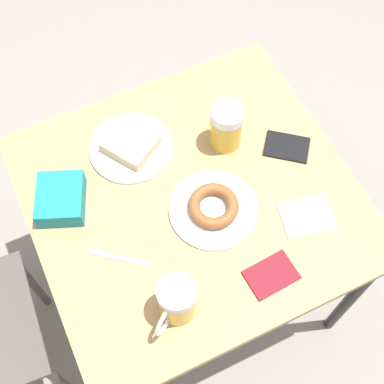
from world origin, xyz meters
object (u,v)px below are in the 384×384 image
at_px(plate_with_cake, 131,146).
at_px(beer_mug_left, 226,126).
at_px(plate_with_donut, 213,208).
at_px(napkin_folded, 307,216).
at_px(passport_near_edge, 271,275).
at_px(blue_pouch, 61,199).
at_px(passport_far_edge, 287,147).
at_px(fork, 119,258).
at_px(beer_mug_center, 176,301).

xyz_separation_m(plate_with_cake, beer_mug_left, (-0.09, -0.26, 0.06)).
relative_size(plate_with_donut, napkin_folded, 1.55).
height_order(napkin_folded, passport_near_edge, passport_near_edge).
bearing_deg(blue_pouch, passport_far_edge, -99.04).
bearing_deg(napkin_folded, beer_mug_left, 15.47).
relative_size(plate_with_donut, fork, 1.67).
bearing_deg(napkin_folded, blue_pouch, 61.26).
relative_size(plate_with_donut, beer_mug_center, 1.67).
distance_m(beer_mug_left, passport_near_edge, 0.43).
relative_size(plate_with_cake, passport_far_edge, 1.57).
bearing_deg(plate_with_cake, passport_far_edge, -114.86).
relative_size(passport_near_edge, passport_far_edge, 0.86).
height_order(napkin_folded, passport_far_edge, passport_far_edge).
bearing_deg(plate_with_donut, passport_far_edge, -72.27).
bearing_deg(napkin_folded, passport_far_edge, -16.33).
relative_size(napkin_folded, fork, 1.08).
relative_size(beer_mug_left, blue_pouch, 0.81).
height_order(beer_mug_left, fork, beer_mug_left).
relative_size(plate_with_donut, passport_far_edge, 1.57).
relative_size(fork, blue_pouch, 0.81).
bearing_deg(beer_mug_left, plate_with_donut, 145.17).
bearing_deg(fork, beer_mug_left, -63.29).
height_order(plate_with_cake, beer_mug_left, beer_mug_left).
bearing_deg(passport_near_edge, plate_with_donut, 12.45).
xyz_separation_m(plate_with_cake, fork, (-0.30, 0.16, -0.01)).
xyz_separation_m(plate_with_cake, passport_near_edge, (-0.51, -0.18, -0.01)).
bearing_deg(beer_mug_left, fork, 116.71).
relative_size(plate_with_cake, beer_mug_center, 1.67).
bearing_deg(passport_near_edge, blue_pouch, 44.33).
distance_m(plate_with_donut, passport_near_edge, 0.23).
xyz_separation_m(napkin_folded, blue_pouch, (0.32, 0.58, 0.03)).
xyz_separation_m(plate_with_cake, beer_mug_center, (-0.48, 0.08, 0.06)).
xyz_separation_m(plate_with_donut, passport_near_edge, (-0.23, -0.05, -0.01)).
xyz_separation_m(fork, passport_near_edge, (-0.21, -0.33, 0.00)).
relative_size(napkin_folded, passport_near_edge, 1.19).
bearing_deg(fork, napkin_folded, -102.05).
distance_m(plate_with_cake, beer_mug_left, 0.28).
distance_m(plate_with_cake, napkin_folded, 0.53).
bearing_deg(plate_with_cake, passport_near_edge, -160.91).
distance_m(beer_mug_center, blue_pouch, 0.43).
height_order(plate_with_cake, beer_mug_center, beer_mug_center).
height_order(plate_with_donut, blue_pouch, blue_pouch).
bearing_deg(plate_with_donut, fork, 93.82).
relative_size(beer_mug_center, passport_far_edge, 0.94).
bearing_deg(passport_far_edge, fork, 100.94).
distance_m(plate_with_donut, passport_far_edge, 0.30).
bearing_deg(beer_mug_center, blue_pouch, 21.69).
bearing_deg(blue_pouch, passport_near_edge, -135.67).
distance_m(beer_mug_left, passport_far_edge, 0.19).
bearing_deg(plate_with_donut, beer_mug_center, 135.64).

